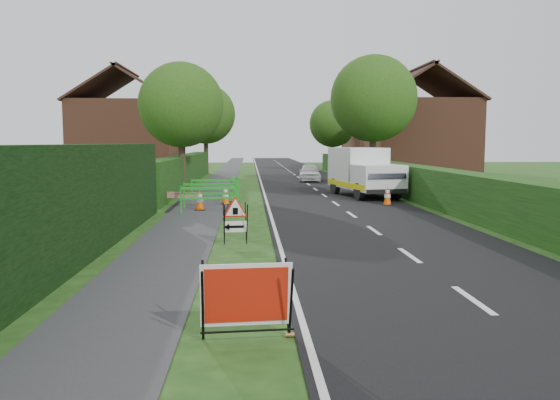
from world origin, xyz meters
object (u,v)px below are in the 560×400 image
red_rect_sign (246,296)px  hatchback_car (310,172)px  works_van (363,171)px  triangle_sign (234,217)px

red_rect_sign → hatchback_car: hatchback_car is taller
red_rect_sign → hatchback_car: 29.32m
hatchback_car → works_van: bearing=-77.2°
triangle_sign → works_van: size_ratio=0.19×
triangle_sign → hatchback_car: size_ratio=0.30×
red_rect_sign → triangle_sign: triangle_sign is taller
red_rect_sign → triangle_sign: (-0.34, 6.57, 0.15)m
works_van → hatchback_car: size_ratio=1.54×
works_van → hatchback_car: 10.49m
red_rect_sign → works_van: size_ratio=0.23×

